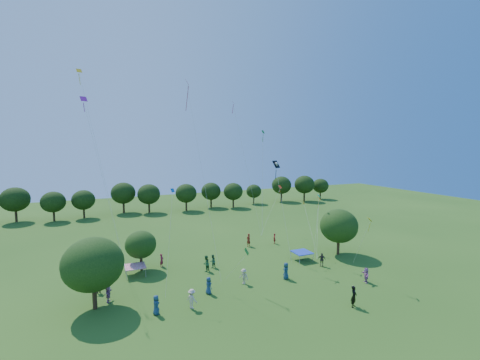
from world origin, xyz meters
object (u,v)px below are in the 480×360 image
(red_high_kite, at_px, (192,116))
(tent_blue, at_px, (302,252))
(pirate_kite, at_px, (277,166))
(near_tree_west, at_px, (93,264))
(near_tree_east, at_px, (339,226))
(tent_red_stripe, at_px, (135,266))
(man_in_black, at_px, (354,296))
(near_tree_north, at_px, (141,245))

(red_high_kite, bearing_deg, tent_blue, -15.49)
(pirate_kite, bearing_deg, tent_blue, -23.51)
(near_tree_west, xyz_separation_m, pirate_kite, (20.94, 4.23, 7.88))
(near_tree_east, height_order, tent_red_stripe, near_tree_east)
(near_tree_west, xyz_separation_m, near_tree_east, (29.77, 2.84, -0.21))
(near_tree_east, xyz_separation_m, red_high_kite, (-18.81, 3.67, 14.07))
(pirate_kite, bearing_deg, near_tree_east, -8.94)
(tent_blue, bearing_deg, red_high_kite, 164.51)
(near_tree_west, bearing_deg, pirate_kite, 11.42)
(near_tree_east, bearing_deg, man_in_black, -125.18)
(red_high_kite, bearing_deg, man_in_black, -56.06)
(near_tree_north, relative_size, near_tree_east, 0.76)
(tent_red_stripe, relative_size, tent_blue, 1.00)
(tent_blue, height_order, pirate_kite, pirate_kite)
(near_tree_west, relative_size, pirate_kite, 0.57)
(near_tree_west, bearing_deg, tent_red_stripe, 57.32)
(near_tree_west, xyz_separation_m, man_in_black, (21.41, -9.02, -3.12))
(tent_blue, relative_size, man_in_black, 1.12)
(near_tree_west, distance_m, near_tree_north, 9.16)
(near_tree_east, height_order, man_in_black, near_tree_east)
(near_tree_west, bearing_deg, tent_blue, 6.88)
(tent_red_stripe, distance_m, man_in_black, 23.17)
(man_in_black, distance_m, pirate_kite, 17.23)
(near_tree_north, bearing_deg, tent_red_stripe, -121.10)
(near_tree_east, distance_m, pirate_kite, 12.06)
(near_tree_east, bearing_deg, near_tree_north, 169.00)
(near_tree_west, bearing_deg, man_in_black, -22.85)
(near_tree_west, relative_size, near_tree_north, 1.38)
(tent_red_stripe, xyz_separation_m, tent_blue, (19.93, -3.45, 0.00))
(tent_blue, bearing_deg, near_tree_north, 165.96)
(tent_red_stripe, height_order, pirate_kite, pirate_kite)
(near_tree_west, distance_m, tent_blue, 24.37)
(near_tree_east, bearing_deg, near_tree_west, -174.55)
(near_tree_north, relative_size, pirate_kite, 0.41)
(tent_blue, bearing_deg, tent_red_stripe, 170.19)
(near_tree_north, height_order, near_tree_east, near_tree_east)
(man_in_black, height_order, red_high_kite, red_high_kite)
(man_in_black, distance_m, red_high_kite, 25.27)
(near_tree_north, bearing_deg, man_in_black, -45.28)
(man_in_black, bearing_deg, near_tree_north, 103.61)
(tent_red_stripe, bearing_deg, tent_blue, -9.81)
(red_high_kite, bearing_deg, tent_red_stripe, -178.60)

